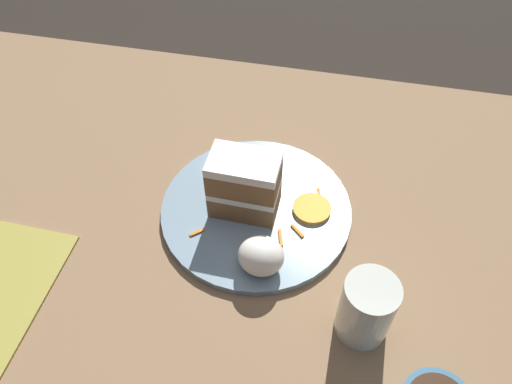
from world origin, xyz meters
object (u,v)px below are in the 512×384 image
object	(u,v)px
cake_slice	(244,185)
cream_dollop	(261,256)
orange_garnish	(312,209)
plate	(256,210)
drinking_glass	(365,311)

from	to	relation	value
cake_slice	cream_dollop	xyz separation A→B (m)	(0.04, -0.09, -0.02)
orange_garnish	plate	bearing A→B (deg)	-171.69
cream_dollop	drinking_glass	world-z (taller)	drinking_glass
plate	drinking_glass	distance (m)	0.22
orange_garnish	drinking_glass	distance (m)	0.18
drinking_glass	plate	bearing A→B (deg)	137.59
cream_dollop	orange_garnish	distance (m)	0.12
cake_slice	orange_garnish	bearing A→B (deg)	99.70
cake_slice	orange_garnish	distance (m)	0.11
orange_garnish	drinking_glass	bearing A→B (deg)	-62.68
cake_slice	orange_garnish	xyz separation A→B (m)	(0.10, 0.01, -0.05)
cake_slice	plate	bearing A→B (deg)	100.54
cake_slice	orange_garnish	size ratio (longest dim) A/B	1.78
plate	orange_garnish	distance (m)	0.08
cake_slice	orange_garnish	world-z (taller)	cake_slice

